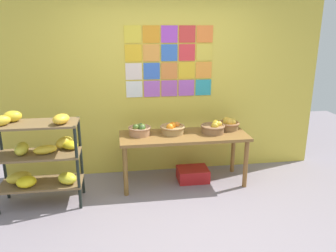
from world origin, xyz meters
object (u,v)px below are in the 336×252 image
Objects in this scene: display_table at (184,140)px; fruit_basket_centre at (214,127)px; fruit_basket_back_left at (173,128)px; produce_crate_under_table at (193,174)px; fruit_basket_left at (140,130)px; banana_shelf_unit at (39,154)px; fruit_basket_right at (228,124)px.

fruit_basket_centre is (0.41, 0.02, 0.16)m from display_table.
fruit_basket_centre is (0.55, -0.06, 0.01)m from fruit_basket_back_left.
display_table is 4.02× the size of produce_crate_under_table.
display_table is at bearing -177.26° from fruit_basket_centre.
fruit_basket_back_left is at bearing 0.96° from fruit_basket_left.
fruit_basket_back_left is at bearing 12.90° from banana_shelf_unit.
fruit_basket_back_left is at bearing 173.85° from fruit_basket_centre.
fruit_basket_left reaches higher than display_table.
banana_shelf_unit is at bearing -169.85° from produce_crate_under_table.
fruit_basket_centre reaches higher than display_table.
produce_crate_under_table is at bearing 17.92° from display_table.
display_table is at bearing -167.25° from fruit_basket_right.
produce_crate_under_table is at bearing 10.15° from banana_shelf_unit.
produce_crate_under_table is (0.73, -0.03, -0.69)m from fruit_basket_left.
display_table is at bearing -162.08° from produce_crate_under_table.
display_table is 5.65× the size of fruit_basket_left.
fruit_basket_back_left is at bearing 150.32° from display_table.
banana_shelf_unit reaches higher than fruit_basket_left.
banana_shelf_unit reaches higher than fruit_basket_back_left.
fruit_basket_back_left is 0.74m from produce_crate_under_table.
fruit_basket_right is at bearing 10.38° from banana_shelf_unit.
banana_shelf_unit is 2.06m from produce_crate_under_table.
banana_shelf_unit is 1.29m from fruit_basket_left.
fruit_basket_back_left is (1.67, 0.38, 0.12)m from banana_shelf_unit.
produce_crate_under_table is (0.15, 0.05, -0.53)m from display_table.
banana_shelf_unit is at bearing -167.10° from fruit_basket_back_left.
fruit_basket_right is 0.29m from fruit_basket_centre.
display_table is 0.55m from produce_crate_under_table.
display_table is (1.81, 0.30, -0.03)m from banana_shelf_unit.
display_table is at bearing 9.50° from banana_shelf_unit.
fruit_basket_back_left is 0.80× the size of produce_crate_under_table.
fruit_basket_left reaches higher than produce_crate_under_table.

